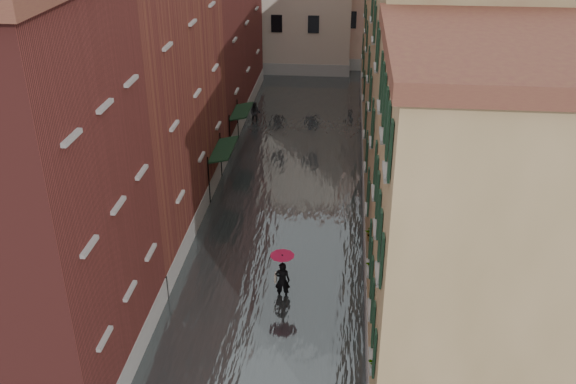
% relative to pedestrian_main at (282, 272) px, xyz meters
% --- Properties ---
extents(ground, '(120.00, 120.00, 0.00)m').
position_rel_pedestrian_main_xyz_m(ground, '(-0.62, -2.68, -1.26)').
color(ground, '#5B5B5D').
rests_on(ground, ground).
extents(floodwater, '(10.00, 60.00, 0.20)m').
position_rel_pedestrian_main_xyz_m(floodwater, '(-0.62, 10.32, -1.16)').
color(floodwater, '#424949').
rests_on(floodwater, ground).
extents(building_left_near, '(6.00, 8.00, 13.00)m').
position_rel_pedestrian_main_xyz_m(building_left_near, '(-7.62, -4.68, 5.24)').
color(building_left_near, maroon).
rests_on(building_left_near, ground).
extents(building_left_mid, '(6.00, 14.00, 12.50)m').
position_rel_pedestrian_main_xyz_m(building_left_mid, '(-7.62, 6.32, 4.99)').
color(building_left_mid, brown).
rests_on(building_left_mid, ground).
extents(building_left_far, '(6.00, 16.00, 14.00)m').
position_rel_pedestrian_main_xyz_m(building_left_far, '(-7.62, 21.32, 5.74)').
color(building_left_far, maroon).
rests_on(building_left_far, ground).
extents(building_right_near, '(6.00, 8.00, 11.50)m').
position_rel_pedestrian_main_xyz_m(building_right_near, '(6.38, -4.68, 4.49)').
color(building_right_near, '#987D4E').
rests_on(building_right_near, ground).
extents(building_right_mid, '(6.00, 14.00, 13.00)m').
position_rel_pedestrian_main_xyz_m(building_right_mid, '(6.38, 6.32, 5.24)').
color(building_right_mid, '#98895C').
rests_on(building_right_mid, ground).
extents(building_right_far, '(6.00, 16.00, 11.50)m').
position_rel_pedestrian_main_xyz_m(building_right_far, '(6.38, 21.32, 4.49)').
color(building_right_far, '#987D4E').
rests_on(building_right_far, ground).
extents(awning_near, '(1.09, 3.32, 2.80)m').
position_rel_pedestrian_main_xyz_m(awning_near, '(-4.10, 9.26, 1.21)').
color(awning_near, black).
rests_on(awning_near, ground).
extents(awning_far, '(1.09, 2.90, 2.80)m').
position_rel_pedestrian_main_xyz_m(awning_far, '(-4.11, 15.20, 1.20)').
color(awning_far, black).
rests_on(awning_far, ground).
extents(window_planters, '(0.59, 8.14, 0.84)m').
position_rel_pedestrian_main_xyz_m(window_planters, '(3.50, -3.12, 2.25)').
color(window_planters, brown).
rests_on(window_planters, ground).
extents(pedestrian_main, '(0.99, 0.99, 2.06)m').
position_rel_pedestrian_main_xyz_m(pedestrian_main, '(0.00, 0.00, 0.00)').
color(pedestrian_main, black).
rests_on(pedestrian_main, ground).
extents(pedestrian_far, '(0.81, 0.66, 1.58)m').
position_rel_pedestrian_main_xyz_m(pedestrian_far, '(-3.91, 19.77, -0.47)').
color(pedestrian_far, '#232325').
rests_on(pedestrian_far, ground).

